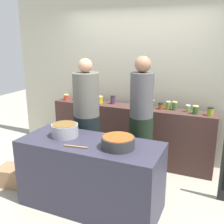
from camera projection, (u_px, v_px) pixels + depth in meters
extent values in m
plane|color=gray|center=(102.00, 193.00, 3.62)|extent=(12.00, 12.00, 0.00)
cube|color=#B0AC97|center=(138.00, 70.00, 4.49)|extent=(4.80, 0.12, 3.00)
cube|color=#422A25|center=(130.00, 134.00, 4.46)|extent=(2.70, 0.36, 0.95)
cube|color=#2D2C3C|center=(91.00, 175.00, 3.24)|extent=(1.70, 0.70, 0.86)
cylinder|color=#BE3723|center=(66.00, 98.00, 4.73)|extent=(0.08, 0.08, 0.09)
cylinder|color=#D6C666|center=(66.00, 95.00, 4.72)|extent=(0.09, 0.09, 0.02)
cylinder|color=#D85C08|center=(77.00, 97.00, 4.75)|extent=(0.09, 0.09, 0.12)
cylinder|color=#D6C666|center=(76.00, 93.00, 4.73)|extent=(0.09, 0.09, 0.01)
cylinder|color=orange|center=(80.00, 99.00, 4.62)|extent=(0.07, 0.07, 0.10)
cylinder|color=#D6C666|center=(80.00, 95.00, 4.60)|extent=(0.07, 0.07, 0.01)
cylinder|color=#2D5530|center=(88.00, 98.00, 4.65)|extent=(0.09, 0.09, 0.12)
cylinder|color=#D6C666|center=(88.00, 94.00, 4.63)|extent=(0.09, 0.09, 0.01)
cylinder|color=gold|center=(100.00, 100.00, 4.52)|extent=(0.09, 0.09, 0.11)
cylinder|color=#D6C666|center=(100.00, 97.00, 4.51)|extent=(0.09, 0.09, 0.01)
cylinder|color=#4B2D4D|center=(113.00, 100.00, 4.48)|extent=(0.08, 0.08, 0.12)
cylinder|color=black|center=(113.00, 96.00, 4.46)|extent=(0.09, 0.09, 0.01)
cylinder|color=#512760|center=(141.00, 103.00, 4.27)|extent=(0.09, 0.09, 0.12)
cylinder|color=black|center=(141.00, 99.00, 4.25)|extent=(0.09, 0.09, 0.02)
cylinder|color=#255120|center=(151.00, 104.00, 4.23)|extent=(0.08, 0.08, 0.12)
cylinder|color=silver|center=(152.00, 100.00, 4.21)|extent=(0.09, 0.09, 0.01)
cylinder|color=brown|center=(161.00, 106.00, 4.15)|extent=(0.08, 0.08, 0.09)
cylinder|color=black|center=(161.00, 103.00, 4.14)|extent=(0.08, 0.08, 0.01)
cylinder|color=#618A19|center=(168.00, 106.00, 4.13)|extent=(0.07, 0.07, 0.12)
cylinder|color=silver|center=(169.00, 102.00, 4.12)|extent=(0.07, 0.07, 0.01)
cylinder|color=#3C5E35|center=(175.00, 106.00, 4.10)|extent=(0.07, 0.07, 0.12)
cylinder|color=#D6C666|center=(175.00, 102.00, 4.08)|extent=(0.08, 0.08, 0.01)
cylinder|color=olive|center=(188.00, 109.00, 3.99)|extent=(0.07, 0.07, 0.09)
cylinder|color=silver|center=(188.00, 106.00, 3.98)|extent=(0.07, 0.07, 0.01)
cylinder|color=#275620|center=(195.00, 110.00, 3.89)|extent=(0.08, 0.08, 0.11)
cylinder|color=#D6C666|center=(196.00, 106.00, 3.87)|extent=(0.08, 0.08, 0.01)
cylinder|color=olive|center=(210.00, 112.00, 3.80)|extent=(0.09, 0.09, 0.11)
cylinder|color=black|center=(211.00, 108.00, 3.78)|extent=(0.09, 0.09, 0.01)
cylinder|color=gray|center=(65.00, 130.00, 3.28)|extent=(0.33, 0.33, 0.15)
cylinder|color=brown|center=(65.00, 124.00, 3.26)|extent=(0.30, 0.30, 0.00)
cylinder|color=#2D2D2D|center=(118.00, 142.00, 2.94)|extent=(0.37, 0.37, 0.12)
cylinder|color=#99431A|center=(118.00, 137.00, 2.93)|extent=(0.34, 0.34, 0.00)
cylinder|color=#9E703D|center=(76.00, 147.00, 2.97)|extent=(0.28, 0.06, 0.02)
cylinder|color=black|center=(88.00, 147.00, 3.89)|extent=(0.38, 0.38, 0.98)
cylinder|color=#55534B|center=(86.00, 94.00, 3.68)|extent=(0.36, 0.36, 0.60)
sphere|color=tan|center=(85.00, 65.00, 3.57)|extent=(0.19, 0.19, 0.19)
cylinder|color=black|center=(140.00, 149.00, 3.81)|extent=(0.33, 0.33, 0.98)
cylinder|color=#474648|center=(142.00, 95.00, 3.59)|extent=(0.32, 0.32, 0.60)
sphere|color=#8C6047|center=(143.00, 64.00, 3.48)|extent=(0.22, 0.22, 0.22)
cube|color=#8F6B49|center=(13.00, 175.00, 3.82)|extent=(0.45, 0.39, 0.26)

